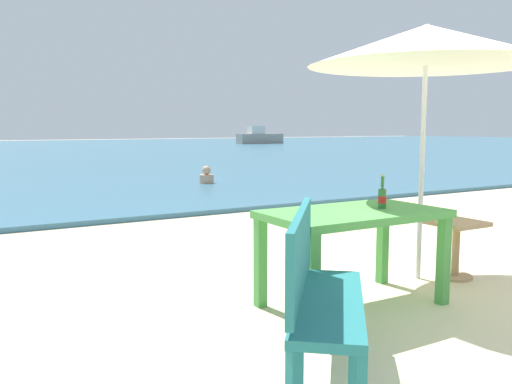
{
  "coord_description": "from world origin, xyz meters",
  "views": [
    {
      "loc": [
        -3.96,
        -2.71,
        1.4
      ],
      "look_at": [
        -0.61,
        3.0,
        0.6
      ],
      "focal_mm": 37.77,
      "sensor_mm": 36.0,
      "label": 1
    }
  ],
  "objects_px": {
    "beer_bottle_amber": "(382,197)",
    "side_table_wood": "(456,241)",
    "boat_tanker": "(259,137)",
    "picnic_table_green": "(353,224)",
    "patio_umbrella": "(426,46)",
    "swimmer_person": "(206,176)",
    "bench_teal_center": "(317,287)"
  },
  "relations": [
    {
      "from": "patio_umbrella",
      "to": "side_table_wood",
      "type": "bearing_deg",
      "value": -28.33
    },
    {
      "from": "beer_bottle_amber",
      "to": "patio_umbrella",
      "type": "xyz_separation_m",
      "value": [
        0.77,
        0.31,
        1.26
      ]
    },
    {
      "from": "patio_umbrella",
      "to": "side_table_wood",
      "type": "height_order",
      "value": "patio_umbrella"
    },
    {
      "from": "beer_bottle_amber",
      "to": "side_table_wood",
      "type": "xyz_separation_m",
      "value": [
        1.08,
        0.15,
        -0.5
      ]
    },
    {
      "from": "beer_bottle_amber",
      "to": "swimmer_person",
      "type": "bearing_deg",
      "value": 73.99
    },
    {
      "from": "side_table_wood",
      "to": "boat_tanker",
      "type": "height_order",
      "value": "boat_tanker"
    },
    {
      "from": "side_table_wood",
      "to": "boat_tanker",
      "type": "bearing_deg",
      "value": 61.94
    },
    {
      "from": "patio_umbrella",
      "to": "beer_bottle_amber",
      "type": "bearing_deg",
      "value": -158.02
    },
    {
      "from": "beer_bottle_amber",
      "to": "swimmer_person",
      "type": "height_order",
      "value": "beer_bottle_amber"
    },
    {
      "from": "boat_tanker",
      "to": "patio_umbrella",
      "type": "bearing_deg",
      "value": -118.57
    },
    {
      "from": "patio_umbrella",
      "to": "bench_teal_center",
      "type": "relative_size",
      "value": 1.99
    },
    {
      "from": "patio_umbrella",
      "to": "bench_teal_center",
      "type": "bearing_deg",
      "value": -150.29
    },
    {
      "from": "picnic_table_green",
      "to": "swimmer_person",
      "type": "distance_m",
      "value": 8.8
    },
    {
      "from": "patio_umbrella",
      "to": "swimmer_person",
      "type": "xyz_separation_m",
      "value": [
        1.64,
        8.1,
        -1.88
      ]
    },
    {
      "from": "boat_tanker",
      "to": "side_table_wood",
      "type": "bearing_deg",
      "value": -118.06
    },
    {
      "from": "picnic_table_green",
      "to": "patio_umbrella",
      "type": "xyz_separation_m",
      "value": [
        1.03,
        0.27,
        1.47
      ]
    },
    {
      "from": "beer_bottle_amber",
      "to": "patio_umbrella",
      "type": "bearing_deg",
      "value": 21.98
    },
    {
      "from": "beer_bottle_amber",
      "to": "side_table_wood",
      "type": "distance_m",
      "value": 1.2
    },
    {
      "from": "picnic_table_green",
      "to": "swimmer_person",
      "type": "bearing_deg",
      "value": 72.3
    },
    {
      "from": "patio_umbrella",
      "to": "boat_tanker",
      "type": "height_order",
      "value": "patio_umbrella"
    },
    {
      "from": "picnic_table_green",
      "to": "patio_umbrella",
      "type": "distance_m",
      "value": 1.82
    },
    {
      "from": "picnic_table_green",
      "to": "boat_tanker",
      "type": "height_order",
      "value": "boat_tanker"
    },
    {
      "from": "patio_umbrella",
      "to": "swimmer_person",
      "type": "height_order",
      "value": "patio_umbrella"
    },
    {
      "from": "beer_bottle_amber",
      "to": "swimmer_person",
      "type": "relative_size",
      "value": 0.65
    },
    {
      "from": "side_table_wood",
      "to": "patio_umbrella",
      "type": "bearing_deg",
      "value": 151.67
    },
    {
      "from": "picnic_table_green",
      "to": "bench_teal_center",
      "type": "distance_m",
      "value": 1.37
    },
    {
      "from": "patio_umbrella",
      "to": "side_table_wood",
      "type": "relative_size",
      "value": 4.26
    },
    {
      "from": "bench_teal_center",
      "to": "boat_tanker",
      "type": "distance_m",
      "value": 40.66
    },
    {
      "from": "beer_bottle_amber",
      "to": "bench_teal_center",
      "type": "distance_m",
      "value": 1.58
    },
    {
      "from": "side_table_wood",
      "to": "boat_tanker",
      "type": "distance_m",
      "value": 38.62
    },
    {
      "from": "bench_teal_center",
      "to": "side_table_wood",
      "type": "bearing_deg",
      "value": 23.12
    },
    {
      "from": "side_table_wood",
      "to": "beer_bottle_amber",
      "type": "bearing_deg",
      "value": -172.22
    }
  ]
}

